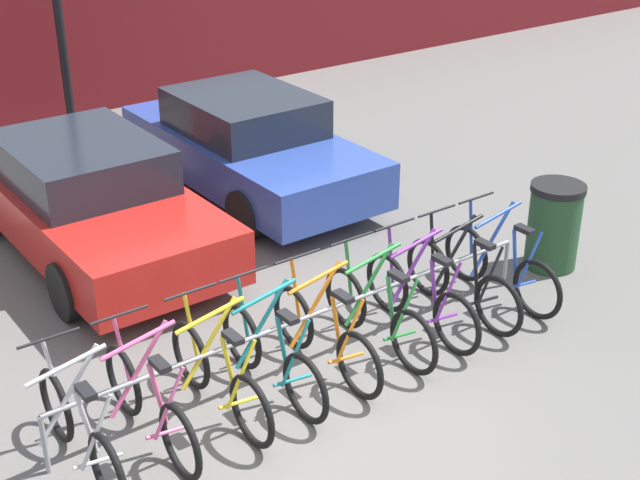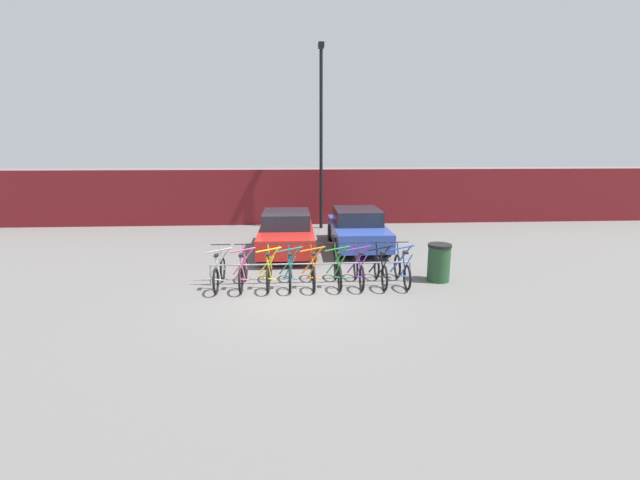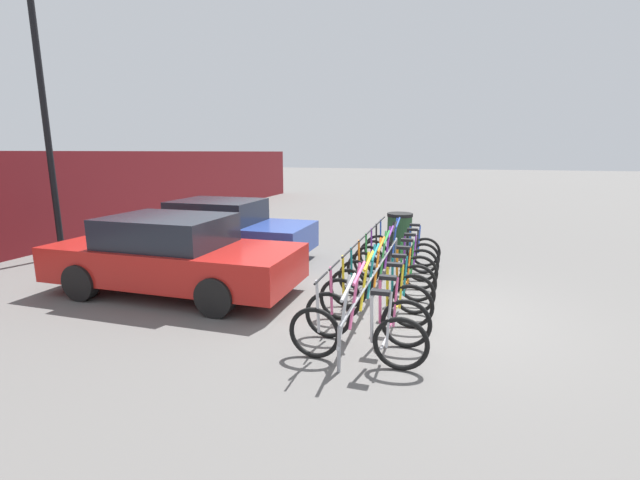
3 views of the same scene
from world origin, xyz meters
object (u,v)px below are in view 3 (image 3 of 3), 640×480
at_px(bicycle_yellow, 375,299).
at_px(car_red, 173,255).
at_px(trash_bin, 399,234).
at_px(bicycle_pink, 366,316).
at_px(bicycle_blue, 401,249).
at_px(bike_rack, 377,271).
at_px(bicycle_black, 398,254).
at_px(car_blue, 222,230).
at_px(bicycle_silver, 356,334).
at_px(lamp_post, 40,74).
at_px(bicycle_purple, 395,261).
at_px(bicycle_teal, 381,288).
at_px(bicycle_orange, 386,278).
at_px(bicycle_green, 391,268).

height_order(bicycle_yellow, car_red, car_red).
bearing_deg(trash_bin, bicycle_pink, -178.09).
bearing_deg(bicycle_blue, car_red, 132.12).
xyz_separation_m(bike_rack, car_red, (-0.72, 3.58, 0.19)).
distance_m(bicycle_pink, car_red, 3.89).
xyz_separation_m(bicycle_yellow, bicycle_blue, (3.54, 0.00, 0.00)).
height_order(bicycle_black, car_blue, car_blue).
xyz_separation_m(bicycle_silver, lamp_post, (3.17, 7.97, 3.85)).
relative_size(bicycle_yellow, bicycle_purple, 1.00).
xyz_separation_m(bicycle_teal, bicycle_purple, (1.82, 0.00, 0.00)).
xyz_separation_m(bicycle_silver, bicycle_teal, (1.84, 0.00, 0.00)).
bearing_deg(bicycle_silver, lamp_post, 70.45).
height_order(bicycle_silver, bicycle_yellow, same).
distance_m(bicycle_orange, bicycle_green, 0.65).
height_order(bicycle_green, lamp_post, lamp_post).
xyz_separation_m(bike_rack, lamp_post, (0.76, 7.83, 3.72)).
height_order(bike_rack, bicycle_black, bicycle_black).
xyz_separation_m(bicycle_pink, bicycle_teal, (1.22, 0.00, 0.00)).
distance_m(bicycle_black, lamp_post, 8.92).
bearing_deg(bicycle_teal, bicycle_purple, 2.89).
distance_m(bicycle_silver, car_blue, 5.97).
distance_m(bicycle_pink, bicycle_green, 2.48).
bearing_deg(car_red, bicycle_green, -69.43).
bearing_deg(bike_rack, bicycle_orange, -79.41).
distance_m(bicycle_orange, lamp_post, 8.88).
relative_size(bicycle_silver, bicycle_yellow, 1.00).
bearing_deg(bicycle_blue, bicycle_teal, -177.90).
xyz_separation_m(bicycle_silver, car_red, (1.70, 3.73, 0.31)).
height_order(bicycle_silver, bicycle_teal, same).
distance_m(bicycle_yellow, bicycle_blue, 3.54).
distance_m(bicycle_silver, lamp_post, 9.40).
xyz_separation_m(bicycle_green, car_blue, (1.14, 4.19, 0.31)).
relative_size(bike_rack, car_blue, 1.26).
relative_size(bicycle_silver, bicycle_pink, 1.00).
relative_size(bicycle_silver, bicycle_black, 1.00).
height_order(bicycle_orange, bicycle_green, same).
height_order(bicycle_yellow, bicycle_green, same).
bearing_deg(bicycle_purple, lamp_post, 91.28).
height_order(bicycle_teal, trash_bin, bicycle_teal).
height_order(bike_rack, bicycle_green, bicycle_green).
bearing_deg(bicycle_purple, bicycle_yellow, 177.79).
relative_size(bicycle_yellow, trash_bin, 1.66).
bearing_deg(bicycle_black, bicycle_yellow, 177.46).
bearing_deg(bicycle_black, car_blue, 87.51).
relative_size(bicycle_orange, bicycle_green, 1.00).
height_order(bicycle_silver, car_red, car_red).
relative_size(bicycle_purple, lamp_post, 0.22).
relative_size(bicycle_green, bicycle_purple, 1.00).
xyz_separation_m(bike_rack, bicycle_black, (1.83, -0.15, -0.13)).
xyz_separation_m(bicycle_yellow, bicycle_purple, (2.37, 0.00, 0.00)).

